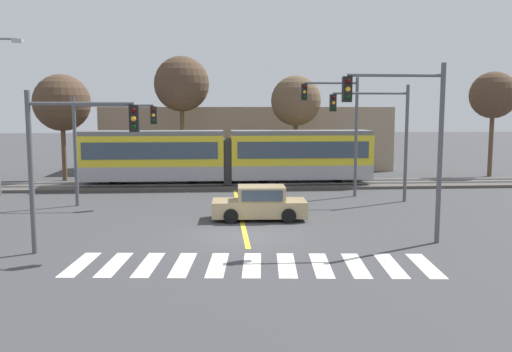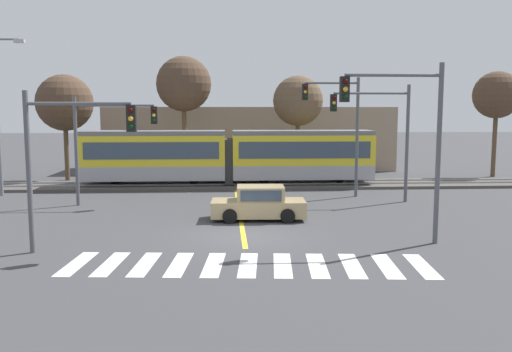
# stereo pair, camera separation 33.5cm
# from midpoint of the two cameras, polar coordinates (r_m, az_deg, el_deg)

# --- Properties ---
(ground_plane) EXTENTS (200.00, 200.00, 0.00)m
(ground_plane) POSITION_cam_midpoint_polar(r_m,az_deg,el_deg) (21.33, -1.58, -6.33)
(ground_plane) COLOR #3D3D3F
(track_bed) EXTENTS (120.00, 4.00, 0.18)m
(track_bed) POSITION_cam_midpoint_polar(r_m,az_deg,el_deg) (35.10, -2.61, -0.95)
(track_bed) COLOR #4C4742
(track_bed) RESTS_ON ground
(rail_near) EXTENTS (120.00, 0.08, 0.10)m
(rail_near) POSITION_cam_midpoint_polar(r_m,az_deg,el_deg) (34.37, -2.58, -0.88)
(rail_near) COLOR #939399
(rail_near) RESTS_ON track_bed
(rail_far) EXTENTS (120.00, 0.08, 0.10)m
(rail_far) POSITION_cam_midpoint_polar(r_m,az_deg,el_deg) (35.80, -2.64, -0.57)
(rail_far) COLOR #939399
(rail_far) RESTS_ON track_bed
(light_rail_tram) EXTENTS (18.50, 2.64, 3.43)m
(light_rail_tram) POSITION_cam_midpoint_polar(r_m,az_deg,el_deg) (34.87, -3.32, 2.23)
(light_rail_tram) COLOR #9E9EA3
(light_rail_tram) RESTS_ON track_bed
(crosswalk_stripe_0) EXTENTS (0.80, 2.84, 0.01)m
(crosswalk_stripe_0) POSITION_cam_midpoint_polar(r_m,az_deg,el_deg) (18.46, -18.52, -8.80)
(crosswalk_stripe_0) COLOR silver
(crosswalk_stripe_0) RESTS_ON ground
(crosswalk_stripe_1) EXTENTS (0.80, 2.84, 0.01)m
(crosswalk_stripe_1) POSITION_cam_midpoint_polar(r_m,az_deg,el_deg) (18.13, -15.19, -8.96)
(crosswalk_stripe_1) COLOR silver
(crosswalk_stripe_1) RESTS_ON ground
(crosswalk_stripe_2) EXTENTS (0.80, 2.84, 0.01)m
(crosswalk_stripe_2) POSITION_cam_midpoint_polar(r_m,az_deg,el_deg) (17.86, -11.75, -9.10)
(crosswalk_stripe_2) COLOR silver
(crosswalk_stripe_2) RESTS_ON ground
(crosswalk_stripe_3) EXTENTS (0.80, 2.84, 0.01)m
(crosswalk_stripe_3) POSITION_cam_midpoint_polar(r_m,az_deg,el_deg) (17.66, -8.22, -9.21)
(crosswalk_stripe_3) COLOR silver
(crosswalk_stripe_3) RESTS_ON ground
(crosswalk_stripe_4) EXTENTS (0.80, 2.84, 0.01)m
(crosswalk_stripe_4) POSITION_cam_midpoint_polar(r_m,az_deg,el_deg) (17.53, -4.62, -9.29)
(crosswalk_stripe_4) COLOR silver
(crosswalk_stripe_4) RESTS_ON ground
(crosswalk_stripe_5) EXTENTS (0.80, 2.84, 0.01)m
(crosswalk_stripe_5) POSITION_cam_midpoint_polar(r_m,az_deg,el_deg) (17.46, -0.98, -9.33)
(crosswalk_stripe_5) COLOR silver
(crosswalk_stripe_5) RESTS_ON ground
(crosswalk_stripe_6) EXTENTS (0.80, 2.84, 0.01)m
(crosswalk_stripe_6) POSITION_cam_midpoint_polar(r_m,az_deg,el_deg) (17.46, 2.68, -9.33)
(crosswalk_stripe_6) COLOR silver
(crosswalk_stripe_6) RESTS_ON ground
(crosswalk_stripe_7) EXTENTS (0.80, 2.84, 0.01)m
(crosswalk_stripe_7) POSITION_cam_midpoint_polar(r_m,az_deg,el_deg) (17.53, 6.33, -9.30)
(crosswalk_stripe_7) COLOR silver
(crosswalk_stripe_7) RESTS_ON ground
(crosswalk_stripe_8) EXTENTS (0.80, 2.84, 0.01)m
(crosswalk_stripe_8) POSITION_cam_midpoint_polar(r_m,az_deg,el_deg) (17.67, 9.92, -9.23)
(crosswalk_stripe_8) COLOR silver
(crosswalk_stripe_8) RESTS_ON ground
(crosswalk_stripe_9) EXTENTS (0.80, 2.84, 0.01)m
(crosswalk_stripe_9) POSITION_cam_midpoint_polar(r_m,az_deg,el_deg) (17.88, 13.45, -9.13)
(crosswalk_stripe_9) COLOR silver
(crosswalk_stripe_9) RESTS_ON ground
(crosswalk_stripe_10) EXTENTS (0.80, 2.84, 0.01)m
(crosswalk_stripe_10) POSITION_cam_midpoint_polar(r_m,az_deg,el_deg) (18.15, 16.88, -9.00)
(crosswalk_stripe_10) COLOR silver
(crosswalk_stripe_10) RESTS_ON ground
(lane_centre_line) EXTENTS (0.20, 14.02, 0.01)m
(lane_centre_line) POSITION_cam_midpoint_polar(r_m,az_deg,el_deg) (26.22, -2.07, -3.83)
(lane_centre_line) COLOR gold
(lane_centre_line) RESTS_ON ground
(sedan_crossing) EXTENTS (4.27, 2.05, 1.52)m
(sedan_crossing) POSITION_cam_midpoint_polar(r_m,az_deg,el_deg) (24.38, -0.01, -2.98)
(sedan_crossing) COLOR tan
(sedan_crossing) RESTS_ON ground
(traffic_light_mid_left) EXTENTS (4.25, 0.38, 5.59)m
(traffic_light_mid_left) POSITION_cam_midpoint_polar(r_m,az_deg,el_deg) (28.78, -15.95, 4.35)
(traffic_light_mid_left) COLOR #515459
(traffic_light_mid_left) RESTS_ON ground
(traffic_light_near_right) EXTENTS (3.75, 0.38, 6.59)m
(traffic_light_near_right) POSITION_cam_midpoint_polar(r_m,az_deg,el_deg) (20.32, 15.38, 5.07)
(traffic_light_near_right) COLOR #515459
(traffic_light_near_right) RESTS_ON ground
(traffic_light_near_left) EXTENTS (3.75, 0.38, 5.56)m
(traffic_light_near_left) POSITION_cam_midpoint_polar(r_m,az_deg,el_deg) (19.42, -19.51, 2.97)
(traffic_light_near_left) COLOR #515459
(traffic_light_near_left) RESTS_ON ground
(traffic_light_mid_right) EXTENTS (4.25, 0.38, 6.24)m
(traffic_light_mid_right) POSITION_cam_midpoint_polar(r_m,az_deg,el_deg) (29.50, 12.68, 5.30)
(traffic_light_mid_right) COLOR #515459
(traffic_light_mid_right) RESTS_ON ground
(traffic_light_far_right) EXTENTS (3.25, 0.38, 6.73)m
(traffic_light_far_right) POSITION_cam_midpoint_polar(r_m,az_deg,el_deg) (30.92, 8.43, 5.98)
(traffic_light_far_right) COLOR #515459
(traffic_light_far_right) RESTS_ON ground
(bare_tree_far_west) EXTENTS (3.91, 3.91, 7.37)m
(bare_tree_far_west) POSITION_cam_midpoint_polar(r_m,az_deg,el_deg) (40.05, -19.99, 7.23)
(bare_tree_far_west) COLOR brown
(bare_tree_far_west) RESTS_ON ground
(bare_tree_west) EXTENTS (3.86, 3.86, 8.67)m
(bare_tree_west) POSITION_cam_midpoint_polar(r_m,az_deg,el_deg) (38.80, -8.09, 9.52)
(bare_tree_west) COLOR brown
(bare_tree_west) RESTS_ON ground
(bare_tree_east) EXTENTS (3.55, 3.55, 7.34)m
(bare_tree_east) POSITION_cam_midpoint_polar(r_m,az_deg,el_deg) (38.82, 3.97, 7.85)
(bare_tree_east) COLOR brown
(bare_tree_east) RESTS_ON ground
(bare_tree_far_east) EXTENTS (3.43, 3.43, 7.73)m
(bare_tree_far_east) POSITION_cam_midpoint_polar(r_m,az_deg,el_deg) (43.68, 23.51, 7.77)
(bare_tree_far_east) COLOR brown
(bare_tree_far_east) RESTS_ON ground
(building_backdrop_far) EXTENTS (23.36, 6.00, 5.16)m
(building_backdrop_far) POSITION_cam_midpoint_polar(r_m,az_deg,el_deg) (45.65, -1.17, 4.01)
(building_backdrop_far) COLOR gray
(building_backdrop_far) RESTS_ON ground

